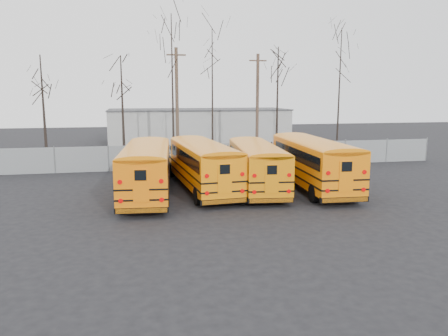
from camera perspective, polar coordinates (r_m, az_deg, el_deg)
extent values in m
plane|color=black|center=(24.36, 2.81, -4.64)|extent=(120.00, 120.00, 0.00)
cube|color=gray|center=(35.71, -1.92, 1.60)|extent=(40.00, 0.04, 2.00)
cube|color=#ABABA6|center=(55.57, -3.33, 5.52)|extent=(22.00, 8.00, 4.00)
cylinder|color=black|center=(22.98, -13.35, -4.47)|extent=(0.37, 1.04, 1.02)
cylinder|color=black|center=(22.82, -7.57, -4.39)|extent=(0.37, 1.04, 1.02)
cylinder|color=black|center=(31.33, -11.57, -0.65)|extent=(0.37, 1.04, 1.02)
cylinder|color=black|center=(31.22, -7.34, -0.57)|extent=(0.37, 1.04, 1.02)
cube|color=orange|center=(25.87, -10.08, -0.06)|extent=(3.34, 9.69, 2.40)
cube|color=orange|center=(31.52, -9.46, 0.42)|extent=(2.44, 1.92, 1.02)
cube|color=black|center=(25.58, -10.14, 1.05)|extent=(3.30, 8.67, 0.72)
cube|color=black|center=(26.86, -9.93, -1.31)|extent=(3.52, 11.44, 0.09)
cube|color=black|center=(26.76, -9.96, -0.23)|extent=(3.52, 11.44, 0.09)
cube|color=black|center=(21.60, -10.69, -5.42)|extent=(2.63, 0.44, 0.29)
cube|color=black|center=(32.42, -9.36, -0.33)|extent=(2.46, 0.41, 0.27)
cube|color=orange|center=(21.20, -10.82, -2.30)|extent=(0.77, 0.11, 1.58)
cylinder|color=#B20505|center=(21.45, -13.35, -4.21)|extent=(0.23, 0.06, 0.22)
cylinder|color=#B20505|center=(21.30, -8.15, -4.14)|extent=(0.23, 0.06, 0.22)
cylinder|color=#B20505|center=(21.25, -13.45, -1.81)|extent=(0.23, 0.06, 0.22)
cylinder|color=#B20505|center=(21.10, -8.21, -1.71)|extent=(0.23, 0.06, 0.22)
cylinder|color=black|center=(23.95, -3.48, -3.66)|extent=(0.37, 1.03, 1.01)
cylinder|color=black|center=(24.54, 1.73, -3.32)|extent=(0.37, 1.03, 1.01)
cylinder|color=black|center=(32.11, -6.83, -0.28)|extent=(0.37, 1.03, 1.01)
cylinder|color=black|center=(32.55, -2.87, -0.09)|extent=(0.37, 1.03, 1.01)
cube|color=orange|center=(27.11, -2.69, 0.47)|extent=(3.29, 9.56, 2.37)
cube|color=orange|center=(32.57, -4.97, 0.79)|extent=(2.41, 1.90, 1.01)
cube|color=black|center=(26.83, -2.60, 1.53)|extent=(3.25, 8.56, 0.71)
cube|color=black|center=(28.05, -3.09, -0.73)|extent=(3.47, 11.30, 0.09)
cube|color=black|center=(27.97, -3.10, 0.29)|extent=(3.47, 11.30, 0.09)
cube|color=black|center=(23.00, 0.03, -4.33)|extent=(2.59, 0.44, 0.28)
cube|color=black|center=(33.44, -5.23, 0.06)|extent=(2.43, 0.40, 0.26)
cube|color=orange|center=(22.63, 0.11, -1.42)|extent=(0.76, 0.10, 1.56)
cylinder|color=#B20505|center=(22.53, -2.23, -3.32)|extent=(0.22, 0.06, 0.22)
cylinder|color=#B20505|center=(23.05, 2.40, -3.02)|extent=(0.22, 0.06, 0.22)
cylinder|color=#B20505|center=(22.34, -2.25, -1.05)|extent=(0.22, 0.06, 0.22)
cylinder|color=#B20505|center=(22.87, 2.42, -0.80)|extent=(0.22, 0.06, 0.22)
cylinder|color=black|center=(24.40, 3.02, -3.45)|extent=(0.37, 1.00, 0.97)
cylinder|color=black|center=(24.82, 8.05, -3.31)|extent=(0.37, 1.00, 0.97)
cylinder|color=black|center=(32.34, 0.83, -0.17)|extent=(0.37, 1.00, 0.97)
cylinder|color=black|center=(32.66, 4.66, -0.11)|extent=(0.37, 1.00, 0.97)
cube|color=orange|center=(27.41, 4.31, 0.43)|extent=(3.32, 9.25, 2.29)
cube|color=orange|center=(32.73, 2.67, 0.80)|extent=(2.34, 1.86, 0.97)
cube|color=black|center=(27.15, 4.40, 1.43)|extent=(3.27, 8.28, 0.68)
cube|color=black|center=(28.34, 4.00, -0.71)|extent=(3.52, 10.91, 0.09)
cube|color=black|center=(28.25, 4.02, 0.26)|extent=(3.52, 10.91, 0.09)
cube|color=black|center=(23.39, 6.16, -4.19)|extent=(2.50, 0.46, 0.27)
cube|color=black|center=(33.58, 2.47, 0.10)|extent=(2.34, 0.43, 0.25)
cube|color=orange|center=(23.04, 6.27, -1.44)|extent=(0.73, 0.11, 1.51)
cylinder|color=#B20505|center=(23.00, 3.98, -3.16)|extent=(0.22, 0.06, 0.21)
cylinder|color=#B20505|center=(23.37, 8.46, -3.03)|extent=(0.22, 0.06, 0.21)
cylinder|color=#B20505|center=(22.82, 4.01, -1.01)|extent=(0.22, 0.06, 0.21)
cylinder|color=#B20505|center=(23.20, 8.52, -0.92)|extent=(0.22, 0.06, 0.21)
cylinder|color=black|center=(24.90, 11.65, -3.28)|extent=(0.35, 1.07, 1.05)
cylinder|color=black|center=(25.81, 16.62, -3.02)|extent=(0.35, 1.07, 1.05)
cylinder|color=black|center=(33.18, 6.38, 0.09)|extent=(0.35, 1.07, 1.05)
cylinder|color=black|center=(33.87, 10.27, 0.19)|extent=(0.35, 1.07, 1.05)
cube|color=orange|center=(28.23, 11.61, 0.81)|extent=(3.11, 9.91, 2.48)
cube|color=orange|center=(33.77, 8.19, 1.12)|extent=(2.45, 1.90, 1.05)
cube|color=black|center=(27.96, 11.80, 1.86)|extent=(3.10, 8.86, 0.74)
cube|color=black|center=(29.19, 10.96, -0.40)|extent=(3.23, 11.73, 0.09)
cube|color=black|center=(29.10, 10.99, 0.62)|extent=(3.23, 11.73, 0.09)
cube|color=black|center=(24.12, 15.43, -3.97)|extent=(2.70, 0.36, 0.29)
cube|color=black|center=(34.65, 7.76, 0.38)|extent=(2.54, 0.33, 0.27)
cube|color=orange|center=(23.76, 15.68, -1.07)|extent=(0.79, 0.08, 1.63)
cylinder|color=#B20505|center=(23.51, 13.38, -2.93)|extent=(0.23, 0.05, 0.23)
cylinder|color=#B20505|center=(24.32, 17.76, -2.71)|extent=(0.23, 0.05, 0.23)
cylinder|color=#B20505|center=(23.32, 13.47, -0.65)|extent=(0.23, 0.05, 0.23)
cylinder|color=#B20505|center=(24.14, 17.88, -0.51)|extent=(0.23, 0.05, 0.23)
cylinder|color=brown|center=(42.45, -6.16, 8.46)|extent=(0.32, 0.32, 10.31)
cube|color=brown|center=(42.59, -6.27, 14.48)|extent=(1.83, 0.15, 0.14)
cylinder|color=brown|center=(44.47, 4.38, 8.28)|extent=(0.31, 0.31, 9.91)
cube|color=brown|center=(44.57, 4.45, 13.81)|extent=(1.76, 0.18, 0.13)
cone|color=black|center=(39.83, -22.48, 6.91)|extent=(0.26, 0.26, 9.19)
cone|color=black|center=(37.49, -13.09, 7.19)|extent=(0.26, 0.26, 9.11)
cone|color=black|center=(40.20, -6.74, 10.28)|extent=(0.26, 0.26, 12.97)
cone|color=black|center=(39.60, -1.53, 9.42)|extent=(0.26, 0.26, 11.68)
cone|color=black|center=(40.55, 6.97, 8.29)|extent=(0.26, 0.26, 10.17)
cone|color=black|center=(44.63, 14.80, 9.47)|extent=(0.26, 0.26, 12.20)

